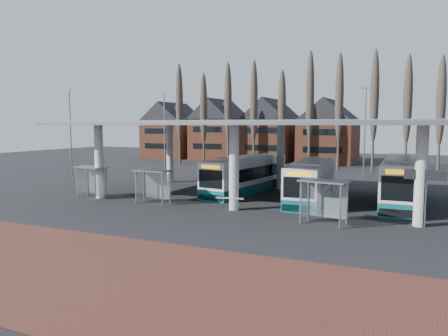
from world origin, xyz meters
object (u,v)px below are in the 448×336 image
at_px(bus_3, 403,181).
at_px(shelter_2, 325,192).
at_px(shelter_0, 93,175).
at_px(shelter_1, 154,179).
at_px(bus_2, 312,181).
at_px(bus_1, 246,175).

bearing_deg(bus_3, shelter_2, -113.49).
xyz_separation_m(shelter_0, shelter_1, (6.02, -0.03, -0.01)).
height_order(shelter_1, shelter_2, shelter_2).
bearing_deg(bus_2, bus_1, 161.67).
distance_m(bus_2, shelter_2, 8.67).
relative_size(bus_2, shelter_2, 3.74).
xyz_separation_m(bus_2, shelter_0, (-16.74, -6.50, 0.37)).
relative_size(bus_2, shelter_0, 3.89).
bearing_deg(bus_1, bus_3, 6.84).
xyz_separation_m(bus_2, shelter_1, (-10.72, -6.53, 0.36)).
xyz_separation_m(bus_1, shelter_2, (8.95, -9.75, 0.44)).
height_order(shelter_0, shelter_1, shelter_0).
relative_size(shelter_0, shelter_1, 1.08).
relative_size(bus_3, shelter_2, 4.13).
bearing_deg(shelter_2, bus_2, 118.53).
bearing_deg(shelter_0, bus_2, 32.12).
bearing_deg(bus_3, shelter_0, -162.10).
xyz_separation_m(bus_3, shelter_1, (-17.46, -8.03, 0.19)).
relative_size(bus_1, shelter_0, 3.95).
xyz_separation_m(bus_3, shelter_2, (-4.04, -9.72, 0.28)).
distance_m(bus_3, shelter_0, 24.81).
height_order(bus_1, shelter_0, bus_1).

